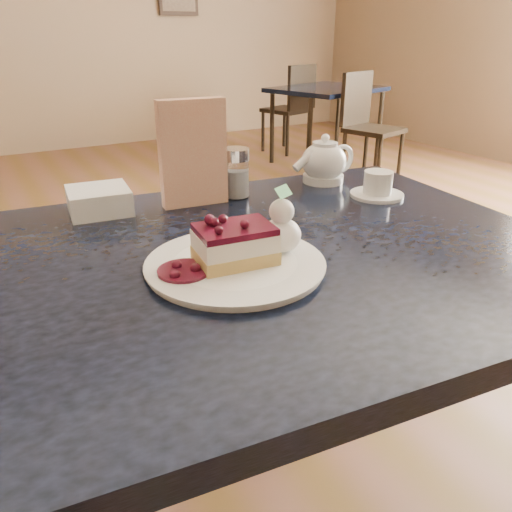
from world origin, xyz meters
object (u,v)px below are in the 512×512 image
dessert_plate (235,265)px  cheesecake_slice (235,244)px  bg_table_far_right (323,157)px  main_table (226,297)px  tea_set (334,167)px

dessert_plate → cheesecake_slice: (0.00, -0.00, 0.04)m
dessert_plate → bg_table_far_right: dessert_plate is taller
main_table → tea_set: 0.54m
main_table → dessert_plate: bearing=-90.0°
tea_set → cheesecake_slice: bearing=-145.5°
cheesecake_slice → tea_set: (0.46, 0.32, 0.00)m
dessert_plate → main_table: bearing=83.5°
bg_table_far_right → dessert_plate: bearing=-145.6°
cheesecake_slice → dessert_plate: bearing=96.5°
main_table → dessert_plate: size_ratio=4.63×
dessert_plate → tea_set: bearing=34.5°
dessert_plate → cheesecake_slice: size_ratio=2.15×
main_table → tea_set: (0.45, 0.26, 0.13)m
dessert_plate → tea_set: size_ratio=1.02×
main_table → dessert_plate: dessert_plate is taller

